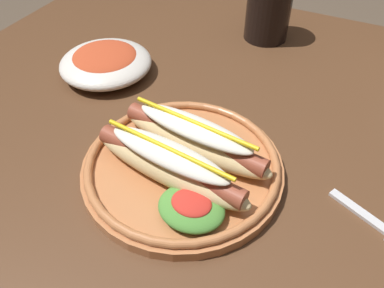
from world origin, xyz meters
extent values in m
cube|color=#51331E|center=(0.00, 0.00, 0.72)|extent=(1.17, 1.00, 0.04)
cylinder|color=#51331E|center=(-0.50, 0.41, 0.35)|extent=(0.06, 0.06, 0.70)
cylinder|color=#B77042|center=(-0.04, -0.09, 0.75)|extent=(0.28, 0.28, 0.02)
torus|color=#B77042|center=(-0.04, -0.09, 0.76)|extent=(0.27, 0.27, 0.01)
ellipsoid|color=#E0C184|center=(-0.04, -0.12, 0.78)|extent=(0.24, 0.08, 0.04)
cylinder|color=brown|center=(-0.04, -0.12, 0.78)|extent=(0.22, 0.05, 0.03)
ellipsoid|color=silver|center=(-0.04, -0.12, 0.80)|extent=(0.18, 0.06, 0.02)
cylinder|color=yellow|center=(-0.04, -0.12, 0.81)|extent=(0.19, 0.03, 0.01)
ellipsoid|color=#E0C184|center=(-0.03, -0.06, 0.78)|extent=(0.24, 0.08, 0.04)
cylinder|color=brown|center=(-0.03, -0.06, 0.78)|extent=(0.22, 0.05, 0.03)
ellipsoid|color=silver|center=(-0.03, -0.06, 0.80)|extent=(0.18, 0.06, 0.02)
cylinder|color=yellow|center=(-0.03, -0.06, 0.81)|extent=(0.19, 0.03, 0.01)
ellipsoid|color=#4C8C38|center=(0.01, -0.16, 0.77)|extent=(0.08, 0.07, 0.02)
ellipsoid|color=red|center=(0.01, -0.16, 0.78)|extent=(0.05, 0.04, 0.01)
cube|color=silver|center=(0.20, -0.05, 0.74)|extent=(0.08, 0.05, 0.00)
cylinder|color=black|center=(-0.06, 0.34, 0.81)|extent=(0.09, 0.09, 0.14)
ellipsoid|color=silver|center=(-0.28, 0.08, 0.76)|extent=(0.17, 0.17, 0.04)
ellipsoid|color=#B74223|center=(-0.28, 0.08, 0.78)|extent=(0.12, 0.12, 0.02)
camera|label=1|loc=(0.14, -0.42, 1.15)|focal=36.76mm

